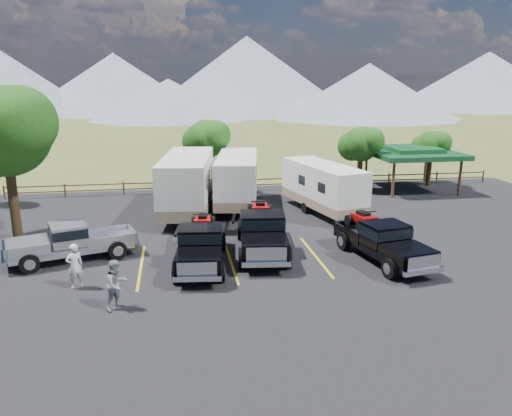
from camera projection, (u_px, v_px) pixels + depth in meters
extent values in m
plane|color=#535B26|center=(294.00, 296.00, 19.21)|extent=(320.00, 320.00, 0.00)
cube|color=black|center=(278.00, 267.00, 22.07)|extent=(44.00, 34.00, 0.04)
cube|color=gold|center=(141.00, 266.00, 22.08)|extent=(0.12, 5.50, 0.01)
cube|color=gold|center=(231.00, 261.00, 22.71)|extent=(0.12, 5.50, 0.01)
cube|color=gold|center=(316.00, 256.00, 23.33)|extent=(0.12, 5.50, 0.01)
cube|color=gold|center=(396.00, 252.00, 23.96)|extent=(0.12, 5.50, 0.01)
cylinder|color=black|center=(13.00, 198.00, 25.28)|extent=(0.48, 0.48, 4.48)
sphere|color=#1C4912|center=(5.00, 131.00, 24.43)|extent=(4.48, 4.48, 4.48)
sphere|color=#1C4912|center=(20.00, 122.00, 23.69)|extent=(3.52, 3.52, 3.52)
cylinder|color=black|center=(360.00, 173.00, 36.50)|extent=(0.39, 0.39, 2.80)
sphere|color=#1C4912|center=(361.00, 144.00, 35.97)|extent=(2.52, 2.52, 2.52)
sphere|color=#1C4912|center=(371.00, 141.00, 35.56)|extent=(1.98, 1.98, 1.98)
sphere|color=#1C4912|center=(352.00, 146.00, 36.32)|extent=(2.16, 2.16, 2.16)
cylinder|color=black|center=(429.00, 170.00, 38.44)|extent=(0.38, 0.38, 2.52)
sphere|color=#1C4912|center=(431.00, 145.00, 37.96)|extent=(2.24, 2.24, 2.24)
sphere|color=#1C4912|center=(440.00, 143.00, 37.59)|extent=(1.76, 1.76, 1.76)
sphere|color=#1C4912|center=(423.00, 147.00, 38.26)|extent=(1.92, 1.92, 1.92)
cylinder|color=black|center=(207.00, 170.00, 36.65)|extent=(0.41, 0.41, 3.08)
sphere|color=#1C4912|center=(206.00, 139.00, 36.07)|extent=(2.80, 2.80, 2.80)
sphere|color=#1C4912|center=(215.00, 135.00, 35.61)|extent=(2.20, 2.20, 2.20)
sphere|color=#1C4912|center=(198.00, 141.00, 36.45)|extent=(2.40, 2.40, 2.40)
cylinder|color=brown|center=(4.00, 193.00, 34.23)|extent=(0.12, 0.12, 1.00)
cylinder|color=brown|center=(65.00, 191.00, 34.86)|extent=(0.12, 0.12, 1.00)
cylinder|color=brown|center=(124.00, 189.00, 35.49)|extent=(0.12, 0.12, 1.00)
cylinder|color=brown|center=(180.00, 187.00, 36.12)|extent=(0.12, 0.12, 1.00)
cylinder|color=brown|center=(235.00, 185.00, 36.75)|extent=(0.12, 0.12, 1.00)
cylinder|color=brown|center=(288.00, 183.00, 37.38)|extent=(0.12, 0.12, 1.00)
cylinder|color=brown|center=(339.00, 181.00, 38.01)|extent=(0.12, 0.12, 1.00)
cylinder|color=brown|center=(389.00, 180.00, 38.63)|extent=(0.12, 0.12, 1.00)
cylinder|color=brown|center=(437.00, 178.00, 39.26)|extent=(0.12, 0.12, 1.00)
cylinder|color=brown|center=(483.00, 176.00, 39.89)|extent=(0.12, 0.12, 1.00)
cube|color=brown|center=(262.00, 185.00, 37.08)|extent=(36.00, 0.06, 0.08)
cube|color=brown|center=(262.00, 179.00, 36.97)|extent=(36.00, 0.06, 0.08)
cylinder|color=brown|center=(393.00, 180.00, 34.38)|extent=(0.20, 0.20, 2.60)
cylinder|color=brown|center=(366.00, 168.00, 39.15)|extent=(0.20, 0.20, 2.60)
cylinder|color=brown|center=(460.00, 178.00, 35.16)|extent=(0.20, 0.20, 2.60)
cylinder|color=brown|center=(425.00, 166.00, 39.94)|extent=(0.20, 0.20, 2.60)
cube|color=#17502A|center=(412.00, 153.00, 36.79)|extent=(6.20, 6.20, 0.35)
cube|color=#17502A|center=(412.00, 149.00, 36.72)|extent=(3.50, 3.50, 0.35)
cone|color=slate|center=(115.00, 83.00, 121.54)|extent=(44.00, 44.00, 14.00)
cone|color=slate|center=(247.00, 74.00, 122.25)|extent=(52.00, 52.00, 18.00)
cone|color=slate|center=(369.00, 86.00, 134.08)|extent=(40.00, 40.00, 12.00)
cone|color=slate|center=(487.00, 80.00, 134.91)|extent=(50.00, 50.00, 15.00)
cone|color=slate|center=(169.00, 99.00, 100.48)|extent=(32.00, 32.00, 8.00)
cone|color=slate|center=(363.00, 96.00, 103.77)|extent=(40.00, 40.00, 9.00)
cube|color=black|center=(201.00, 252.00, 22.12)|extent=(2.39, 5.70, 0.35)
cube|color=black|center=(199.00, 259.00, 20.23)|extent=(2.05, 1.94, 0.49)
cube|color=black|center=(201.00, 238.00, 21.84)|extent=(1.98, 1.71, 0.97)
cube|color=black|center=(201.00, 235.00, 21.80)|extent=(2.03, 1.77, 0.44)
cube|color=black|center=(203.00, 234.00, 23.74)|extent=(2.11, 2.52, 0.53)
cube|color=silver|center=(197.00, 269.00, 19.29)|extent=(1.55, 0.25, 0.53)
cube|color=silver|center=(197.00, 279.00, 19.33)|extent=(1.91, 0.39, 0.21)
cube|color=silver|center=(205.00, 233.00, 24.95)|extent=(1.91, 0.37, 0.21)
cylinder|color=black|center=(176.00, 272.00, 20.27)|extent=(0.39, 0.90, 0.87)
cylinder|color=black|center=(221.00, 271.00, 20.36)|extent=(0.39, 0.90, 0.87)
cylinder|color=black|center=(185.00, 242.00, 23.98)|extent=(0.39, 0.90, 0.87)
cylinder|color=black|center=(223.00, 242.00, 24.07)|extent=(0.39, 0.90, 0.87)
cube|color=#8F0807|center=(203.00, 221.00, 23.58)|extent=(0.82, 1.33, 0.34)
cube|color=black|center=(203.00, 216.00, 23.52)|extent=(0.47, 0.77, 0.17)
cube|color=#8F0807|center=(202.00, 222.00, 23.04)|extent=(0.81, 0.42, 0.21)
cylinder|color=black|center=(202.00, 215.00, 23.05)|extent=(0.87, 0.16, 0.06)
cylinder|color=black|center=(193.00, 228.00, 23.09)|extent=(0.31, 0.57, 0.54)
cylinder|color=black|center=(212.00, 228.00, 23.13)|extent=(0.31, 0.57, 0.54)
cylinder|color=black|center=(194.00, 222.00, 24.12)|extent=(0.31, 0.57, 0.54)
cylinder|color=black|center=(212.00, 222.00, 24.17)|extent=(0.31, 0.57, 0.54)
cube|color=black|center=(262.00, 239.00, 23.75)|extent=(2.64, 6.21, 0.38)
cube|color=black|center=(265.00, 245.00, 21.68)|extent=(2.24, 2.13, 0.53)
cube|color=black|center=(262.00, 224.00, 23.43)|extent=(2.17, 1.87, 1.06)
cube|color=black|center=(262.00, 221.00, 23.39)|extent=(2.22, 1.94, 0.48)
cube|color=black|center=(260.00, 222.00, 25.51)|extent=(2.31, 2.76, 0.58)
cube|color=silver|center=(266.00, 254.00, 20.66)|extent=(1.69, 0.28, 0.58)
cube|color=silver|center=(266.00, 264.00, 20.70)|extent=(2.08, 0.43, 0.23)
cube|color=silver|center=(259.00, 222.00, 26.83)|extent=(2.08, 0.41, 0.23)
cylinder|color=black|center=(242.00, 258.00, 21.73)|extent=(0.43, 0.98, 0.95)
cylinder|color=black|center=(287.00, 258.00, 21.81)|extent=(0.43, 0.98, 0.95)
cylinder|color=black|center=(241.00, 230.00, 25.77)|extent=(0.43, 0.98, 0.95)
cylinder|color=black|center=(279.00, 229.00, 25.86)|extent=(0.43, 0.98, 0.95)
cube|color=#8F0807|center=(260.00, 208.00, 25.33)|extent=(0.90, 1.45, 0.37)
cube|color=black|center=(260.00, 203.00, 25.26)|extent=(0.51, 0.84, 0.19)
cube|color=#8F0807|center=(261.00, 209.00, 24.74)|extent=(0.88, 0.47, 0.23)
cylinder|color=black|center=(261.00, 201.00, 24.75)|extent=(0.95, 0.17, 0.06)
cylinder|color=black|center=(251.00, 215.00, 24.80)|extent=(0.34, 0.62, 0.59)
cylinder|color=black|center=(270.00, 215.00, 24.84)|extent=(0.34, 0.62, 0.59)
cylinder|color=black|center=(250.00, 210.00, 25.93)|extent=(0.34, 0.62, 0.59)
cylinder|color=black|center=(268.00, 209.00, 25.97)|extent=(0.34, 0.62, 0.59)
cube|color=black|center=(382.00, 248.00, 22.67)|extent=(2.78, 5.76, 0.35)
cube|color=black|center=(408.00, 253.00, 20.89)|extent=(2.15, 2.06, 0.48)
cube|color=black|center=(385.00, 234.00, 22.39)|extent=(2.07, 1.82, 0.97)
cube|color=black|center=(385.00, 231.00, 22.35)|extent=(2.12, 1.89, 0.44)
cube|color=black|center=(362.00, 231.00, 24.19)|extent=(2.26, 2.63, 0.53)
cube|color=silver|center=(424.00, 262.00, 20.01)|extent=(1.54, 0.36, 0.53)
cube|color=silver|center=(424.00, 271.00, 20.05)|extent=(1.90, 0.52, 0.21)
cube|color=silver|center=(350.00, 231.00, 25.33)|extent=(1.89, 0.50, 0.21)
cylinder|color=black|center=(390.00, 268.00, 20.67)|extent=(0.45, 0.91, 0.87)
cylinder|color=black|center=(426.00, 263.00, 21.28)|extent=(0.45, 0.91, 0.87)
cylinder|color=black|center=(344.00, 241.00, 24.16)|extent=(0.45, 0.91, 0.87)
cylinder|color=black|center=(376.00, 237.00, 24.76)|extent=(0.45, 0.91, 0.87)
cube|color=#8F0807|center=(363.00, 218.00, 24.02)|extent=(0.90, 1.36, 0.34)
cube|color=black|center=(363.00, 214.00, 23.96)|extent=(0.52, 0.79, 0.17)
cube|color=#8F0807|center=(369.00, 219.00, 23.52)|extent=(0.82, 0.48, 0.21)
cylinder|color=black|center=(368.00, 212.00, 23.52)|extent=(0.87, 0.22, 0.06)
cylinder|color=black|center=(361.00, 226.00, 23.44)|extent=(0.35, 0.58, 0.54)
cylinder|color=black|center=(377.00, 224.00, 23.73)|extent=(0.35, 0.58, 0.54)
cylinder|color=black|center=(349.00, 220.00, 24.41)|extent=(0.35, 0.58, 0.54)
cylinder|color=black|center=(365.00, 219.00, 24.70)|extent=(0.35, 0.58, 0.54)
cube|color=silver|center=(187.00, 181.00, 30.07)|extent=(3.75, 8.55, 2.98)
cube|color=#86735C|center=(188.00, 199.00, 30.36)|extent=(3.78, 8.60, 0.66)
cube|color=black|center=(159.00, 183.00, 27.96)|extent=(0.16, 0.99, 0.66)
cube|color=black|center=(207.00, 183.00, 28.02)|extent=(0.16, 0.99, 0.66)
cylinder|color=black|center=(169.00, 207.00, 30.79)|extent=(0.38, 0.80, 0.77)
cylinder|color=black|center=(209.00, 206.00, 30.85)|extent=(0.38, 0.80, 0.77)
cube|color=black|center=(178.00, 230.00, 25.50)|extent=(0.40, 1.98, 0.11)
cube|color=silver|center=(237.00, 177.00, 31.97)|extent=(3.72, 7.93, 2.74)
cube|color=#86735C|center=(237.00, 193.00, 32.24)|extent=(3.75, 7.97, 0.61)
cube|color=black|center=(215.00, 179.00, 30.07)|extent=(0.18, 0.90, 0.61)
cube|color=black|center=(256.00, 179.00, 30.05)|extent=(0.18, 0.90, 0.61)
cylinder|color=black|center=(220.00, 200.00, 32.68)|extent=(0.37, 0.74, 0.71)
cylinder|color=black|center=(255.00, 200.00, 32.66)|extent=(0.37, 0.74, 0.71)
cube|color=black|center=(234.00, 218.00, 27.76)|extent=(0.44, 1.82, 0.10)
cube|color=silver|center=(323.00, 185.00, 30.53)|extent=(3.75, 7.27, 2.50)
cube|color=#86735C|center=(323.00, 200.00, 30.78)|extent=(3.78, 7.31, 0.56)
cube|color=black|center=(321.00, 188.00, 28.50)|extent=(0.21, 0.82, 0.56)
cube|color=black|center=(355.00, 185.00, 29.34)|extent=(0.21, 0.82, 0.56)
cylinder|color=black|center=(305.00, 208.00, 30.76)|extent=(0.37, 0.68, 0.65)
cylinder|color=black|center=(334.00, 205.00, 31.53)|extent=(0.37, 0.68, 0.65)
cube|color=black|center=(362.00, 223.00, 27.02)|extent=(0.49, 1.65, 0.09)
cube|color=#96989E|center=(72.00, 247.00, 22.78)|extent=(5.62, 3.31, 0.34)
cube|color=#96989E|center=(28.00, 246.00, 21.88)|extent=(2.17, 2.24, 0.47)
cube|color=#96989E|center=(68.00, 234.00, 22.56)|extent=(1.94, 2.13, 0.94)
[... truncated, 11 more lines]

